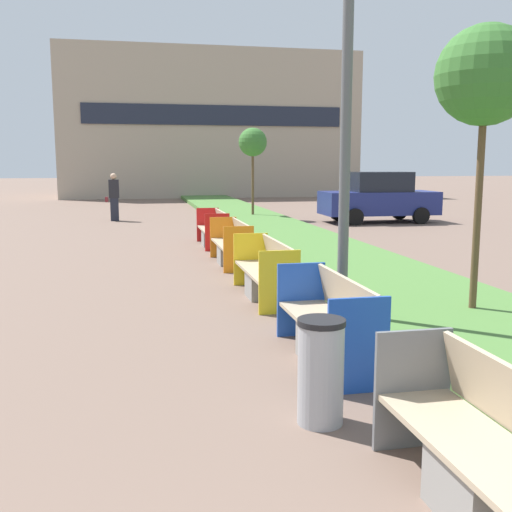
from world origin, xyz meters
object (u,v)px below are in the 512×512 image
(bench_blue_frame, at_px, (329,328))
(parked_car_distant, at_px, (379,198))
(litter_bin, at_px, (321,371))
(bench_red_frame, at_px, (214,232))
(bench_orange_frame, at_px, (232,247))
(sapling_tree_near, at_px, (485,77))
(bench_grey_frame, at_px, (490,464))
(bench_yellow_frame, at_px, (266,275))
(pedestrian_walking, at_px, (114,197))
(sapling_tree_far, at_px, (253,143))

(bench_blue_frame, height_order, parked_car_distant, parked_car_distant)
(litter_bin, relative_size, parked_car_distant, 0.22)
(bench_red_frame, bearing_deg, bench_orange_frame, -89.97)
(sapling_tree_near, bearing_deg, bench_grey_frame, -120.34)
(bench_yellow_frame, distance_m, sapling_tree_near, 4.35)
(bench_red_frame, xyz_separation_m, parked_car_distant, (6.83, 5.06, 0.55))
(sapling_tree_near, bearing_deg, bench_yellow_frame, 142.07)
(pedestrian_walking, xyz_separation_m, parked_car_distant, (9.59, -2.55, -0.01))
(pedestrian_walking, bearing_deg, sapling_tree_far, -3.59)
(litter_bin, xyz_separation_m, pedestrian_walking, (-2.17, 18.68, 0.46))
(bench_orange_frame, relative_size, litter_bin, 2.29)
(bench_red_frame, xyz_separation_m, sapling_tree_far, (2.53, 7.27, 2.58))
(bench_red_frame, bearing_deg, litter_bin, -93.06)
(bench_grey_frame, xyz_separation_m, pedestrian_walking, (-2.76, 20.23, 0.56))
(bench_red_frame, height_order, litter_bin, bench_red_frame)
(bench_red_frame, distance_m, litter_bin, 11.10)
(litter_bin, relative_size, sapling_tree_far, 0.26)
(bench_yellow_frame, bearing_deg, bench_red_frame, 90.03)
(bench_orange_frame, xyz_separation_m, sapling_tree_far, (2.53, 10.25, 2.57))
(sapling_tree_near, bearing_deg, bench_red_frame, 106.98)
(bench_yellow_frame, distance_m, litter_bin, 4.79)
(bench_yellow_frame, distance_m, pedestrian_walking, 14.21)
(bench_yellow_frame, height_order, pedestrian_walking, pedestrian_walking)
(bench_grey_frame, xyz_separation_m, sapling_tree_far, (2.53, 19.90, 2.58))
(bench_grey_frame, relative_size, parked_car_distant, 0.48)
(pedestrian_walking, relative_size, parked_car_distant, 0.43)
(bench_yellow_frame, bearing_deg, litter_bin, -97.14)
(bench_red_frame, distance_m, parked_car_distant, 8.52)
(bench_blue_frame, xyz_separation_m, bench_orange_frame, (0.00, 6.54, 0.00))
(bench_blue_frame, relative_size, sapling_tree_near, 0.51)
(bench_orange_frame, relative_size, pedestrian_walking, 1.16)
(sapling_tree_near, xyz_separation_m, parked_car_distant, (4.30, 13.35, -2.40))
(bench_blue_frame, distance_m, litter_bin, 1.67)
(bench_grey_frame, height_order, sapling_tree_far, sapling_tree_far)
(sapling_tree_near, bearing_deg, bench_orange_frame, 115.47)
(bench_blue_frame, xyz_separation_m, litter_bin, (-0.59, -1.56, 0.09))
(bench_grey_frame, bearing_deg, bench_yellow_frame, 89.98)
(sapling_tree_far, bearing_deg, litter_bin, -99.67)
(sapling_tree_far, xyz_separation_m, pedestrian_walking, (-5.29, 0.33, -2.02))
(sapling_tree_far, bearing_deg, bench_red_frame, -109.22)
(bench_grey_frame, distance_m, bench_blue_frame, 3.10)
(bench_orange_frame, bearing_deg, bench_blue_frame, -90.01)
(litter_bin, height_order, pedestrian_walking, pedestrian_walking)
(litter_bin, xyz_separation_m, sapling_tree_near, (3.13, 2.78, 2.86))
(bench_blue_frame, xyz_separation_m, pedestrian_walking, (-2.76, 17.13, 0.55))
(bench_orange_frame, xyz_separation_m, bench_red_frame, (-0.00, 2.98, -0.00))
(sapling_tree_near, bearing_deg, litter_bin, -138.32)
(parked_car_distant, bearing_deg, litter_bin, -113.99)
(bench_yellow_frame, bearing_deg, sapling_tree_near, -37.93)
(litter_bin, height_order, parked_car_distant, parked_car_distant)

